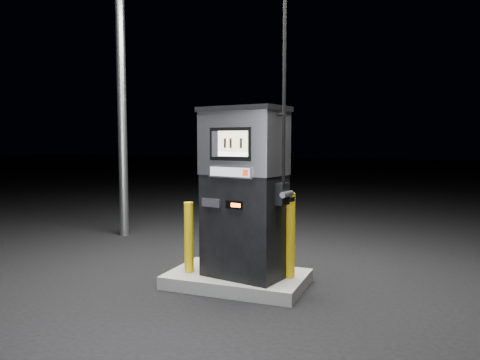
% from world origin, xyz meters
% --- Properties ---
extents(ground, '(80.00, 80.00, 0.00)m').
position_xyz_m(ground, '(0.00, 0.00, 0.00)').
color(ground, black).
rests_on(ground, ground).
extents(pump_island, '(1.60, 1.00, 0.15)m').
position_xyz_m(pump_island, '(0.00, 0.00, 0.07)').
color(pump_island, '#5F5F5B').
rests_on(pump_island, ground).
extents(fuel_dispenser, '(1.12, 0.76, 4.03)m').
position_xyz_m(fuel_dispenser, '(0.12, -0.10, 1.15)').
color(fuel_dispenser, black).
rests_on(fuel_dispenser, pump_island).
extents(bollard_left, '(0.15, 0.15, 0.84)m').
position_xyz_m(bollard_left, '(-0.55, -0.17, 0.57)').
color(bollard_left, gold).
rests_on(bollard_left, pump_island).
extents(bollard_right, '(0.17, 0.17, 0.97)m').
position_xyz_m(bollard_right, '(0.62, 0.06, 0.64)').
color(bollard_right, gold).
rests_on(bollard_right, pump_island).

